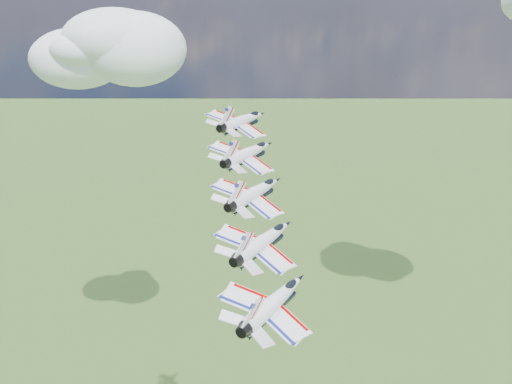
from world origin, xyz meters
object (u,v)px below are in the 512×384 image
Objects in this scene: jet_1 at (249,153)px; jet_0 at (243,120)px; jet_3 at (265,240)px; jet_4 at (275,301)px; jet_2 at (256,192)px.

jet_0 is at bearing 126.87° from jet_1.
jet_3 is 10.33m from jet_4.
jet_1 is 20.66m from jet_3.
jet_0 is 20.66m from jet_2.
jet_0 is 41.32m from jet_4.
jet_2 is (14.26, -13.73, -5.94)m from jet_0.
jet_2 is at bearing 126.87° from jet_3.
jet_1 is at bearing 126.87° from jet_4.
jet_0 is 1.00× the size of jet_2.
jet_3 is 1.00× the size of jet_4.
jet_0 is 1.00× the size of jet_4.
jet_1 is (7.13, -6.86, -2.97)m from jet_0.
jet_1 is at bearing 126.87° from jet_3.
jet_0 reaches higher than jet_4.
jet_0 is at bearing 126.87° from jet_4.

